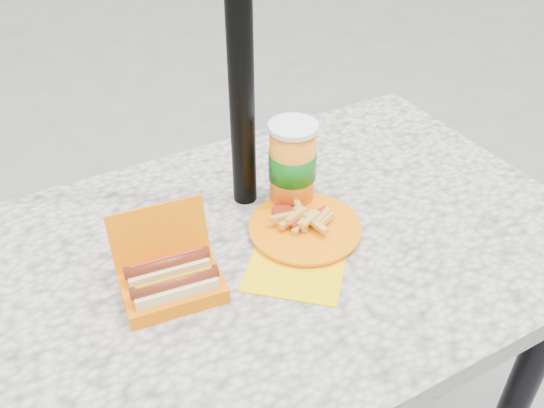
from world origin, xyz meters
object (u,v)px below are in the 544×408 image
fries_plate (304,229)px  soda_cup (292,165)px  umbrella_pole (240,41)px  hotdog_box (172,280)px

fries_plate → soda_cup: 0.14m
umbrella_pole → soda_cup: umbrella_pole is taller
umbrella_pole → fries_plate: umbrella_pole is taller
umbrella_pole → soda_cup: 0.27m
soda_cup → hotdog_box: bearing=-158.0°
hotdog_box → soda_cup: bearing=28.8°
umbrella_pole → fries_plate: bearing=-74.2°
umbrella_pole → fries_plate: 0.38m
umbrella_pole → soda_cup: bearing=-36.9°
fries_plate → umbrella_pole: bearing=105.8°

